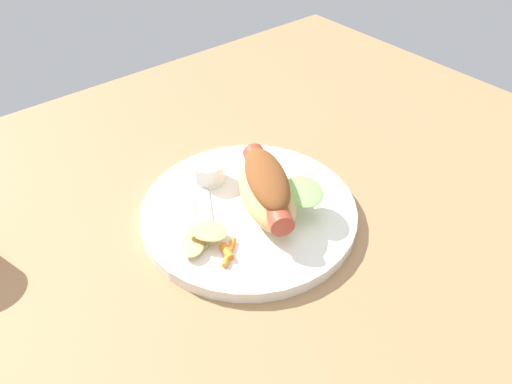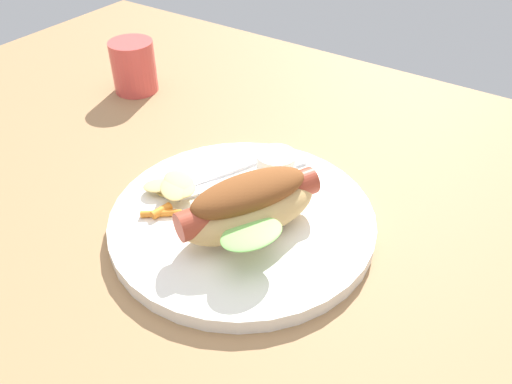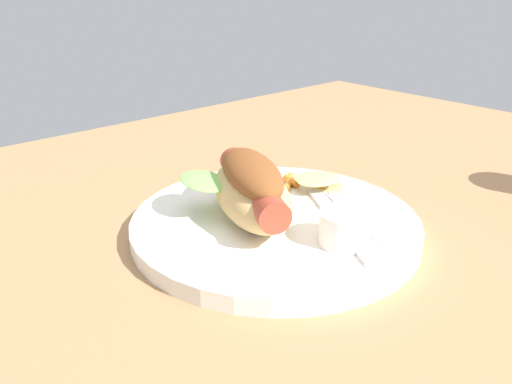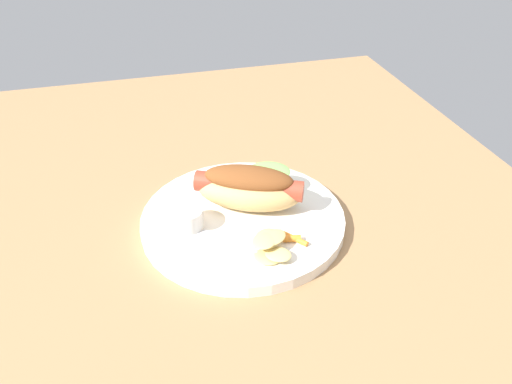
{
  "view_description": "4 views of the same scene",
  "coord_description": "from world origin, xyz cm",
  "px_view_note": "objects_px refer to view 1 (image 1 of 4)",
  "views": [
    {
      "loc": [
        -24.26,
        -35.2,
        42.31
      ],
      "look_at": [
        4.2,
        -0.47,
        3.95
      ],
      "focal_mm": 33.64,
      "sensor_mm": 36.0,
      "label": 1
    },
    {
      "loc": [
        27.2,
        -32.63,
        36.22
      ],
      "look_at": [
        5.19,
        -0.15,
        5.41
      ],
      "focal_mm": 36.32,
      "sensor_mm": 36.0,
      "label": 2
    },
    {
      "loc": [
        34.18,
        31.77,
        22.92
      ],
      "look_at": [
        4.95,
        -0.98,
        4.27
      ],
      "focal_mm": 36.2,
      "sensor_mm": 36.0,
      "label": 3
    },
    {
      "loc": [
        -50.27,
        12.64,
        43.14
      ],
      "look_at": [
        1.84,
        -1.41,
        6.13
      ],
      "focal_mm": 36.09,
      "sensor_mm": 36.0,
      "label": 4
    }
  ],
  "objects_px": {
    "sauce_ramekin": "(208,171)",
    "carrot_garnish": "(228,252)",
    "knife": "(202,198)",
    "chips_pile": "(201,236)",
    "plate": "(251,213)",
    "hot_dog": "(267,188)",
    "fork": "(190,207)"
  },
  "relations": [
    {
      "from": "plate",
      "to": "carrot_garnish",
      "type": "relative_size",
      "value": 7.4
    },
    {
      "from": "plate",
      "to": "hot_dog",
      "type": "bearing_deg",
      "value": -27.19
    },
    {
      "from": "hot_dog",
      "to": "knife",
      "type": "bearing_deg",
      "value": -112.73
    },
    {
      "from": "fork",
      "to": "plate",
      "type": "bearing_deg",
      "value": 72.41
    },
    {
      "from": "sauce_ramekin",
      "to": "fork",
      "type": "xyz_separation_m",
      "value": [
        -0.05,
        -0.03,
        -0.01
      ]
    },
    {
      "from": "sauce_ramekin",
      "to": "knife",
      "type": "distance_m",
      "value": 0.04
    },
    {
      "from": "hot_dog",
      "to": "carrot_garnish",
      "type": "height_order",
      "value": "hot_dog"
    },
    {
      "from": "carrot_garnish",
      "to": "plate",
      "type": "bearing_deg",
      "value": 32.45
    },
    {
      "from": "chips_pile",
      "to": "carrot_garnish",
      "type": "distance_m",
      "value": 0.04
    },
    {
      "from": "sauce_ramekin",
      "to": "carrot_garnish",
      "type": "distance_m",
      "value": 0.14
    },
    {
      "from": "sauce_ramekin",
      "to": "chips_pile",
      "type": "height_order",
      "value": "sauce_ramekin"
    },
    {
      "from": "carrot_garnish",
      "to": "sauce_ramekin",
      "type": "bearing_deg",
      "value": 64.05
    },
    {
      "from": "plate",
      "to": "hot_dog",
      "type": "height_order",
      "value": "hot_dog"
    },
    {
      "from": "plate",
      "to": "carrot_garnish",
      "type": "xyz_separation_m",
      "value": [
        -0.07,
        -0.04,
        0.01
      ]
    },
    {
      "from": "chips_pile",
      "to": "hot_dog",
      "type": "bearing_deg",
      "value": -0.06
    },
    {
      "from": "knife",
      "to": "chips_pile",
      "type": "bearing_deg",
      "value": -4.26
    },
    {
      "from": "plate",
      "to": "knife",
      "type": "height_order",
      "value": "knife"
    },
    {
      "from": "fork",
      "to": "hot_dog",
      "type": "bearing_deg",
      "value": 75.16
    },
    {
      "from": "fork",
      "to": "knife",
      "type": "height_order",
      "value": "same"
    },
    {
      "from": "knife",
      "to": "plate",
      "type": "bearing_deg",
      "value": 64.44
    },
    {
      "from": "plate",
      "to": "knife",
      "type": "relative_size",
      "value": 1.76
    },
    {
      "from": "plate",
      "to": "chips_pile",
      "type": "xyz_separation_m",
      "value": [
        -0.08,
        -0.01,
        0.02
      ]
    },
    {
      "from": "carrot_garnish",
      "to": "hot_dog",
      "type": "bearing_deg",
      "value": 21.16
    },
    {
      "from": "knife",
      "to": "sauce_ramekin",
      "type": "bearing_deg",
      "value": 161.81
    },
    {
      "from": "hot_dog",
      "to": "chips_pile",
      "type": "height_order",
      "value": "hot_dog"
    },
    {
      "from": "fork",
      "to": "carrot_garnish",
      "type": "height_order",
      "value": "carrot_garnish"
    },
    {
      "from": "fork",
      "to": "knife",
      "type": "distance_m",
      "value": 0.02
    },
    {
      "from": "chips_pile",
      "to": "sauce_ramekin",
      "type": "bearing_deg",
      "value": 51.06
    },
    {
      "from": "plate",
      "to": "chips_pile",
      "type": "bearing_deg",
      "value": -173.25
    },
    {
      "from": "hot_dog",
      "to": "fork",
      "type": "distance_m",
      "value": 0.1
    },
    {
      "from": "sauce_ramekin",
      "to": "chips_pile",
      "type": "bearing_deg",
      "value": -128.94
    },
    {
      "from": "plate",
      "to": "hot_dog",
      "type": "distance_m",
      "value": 0.04
    }
  ]
}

